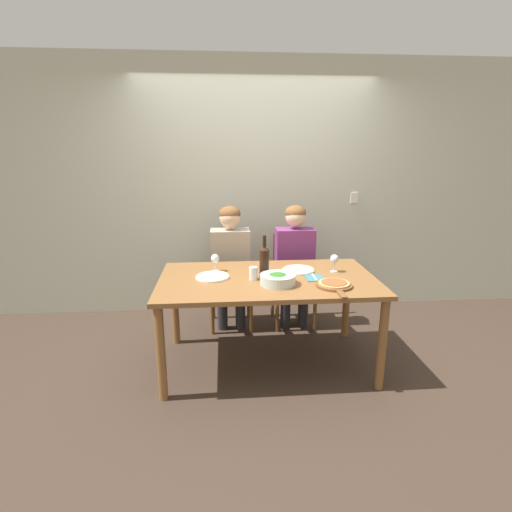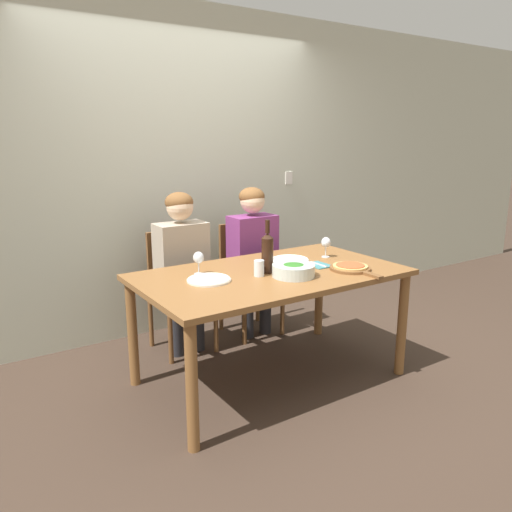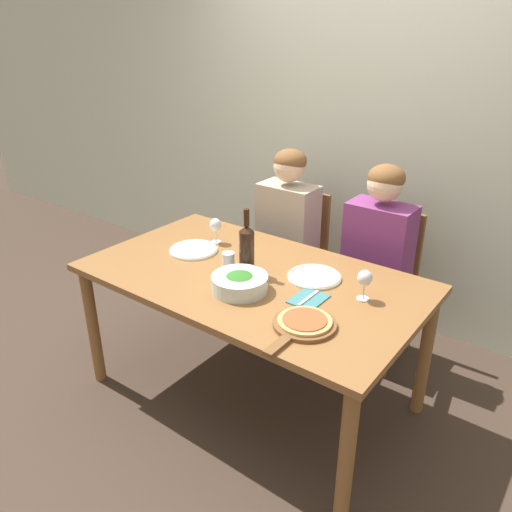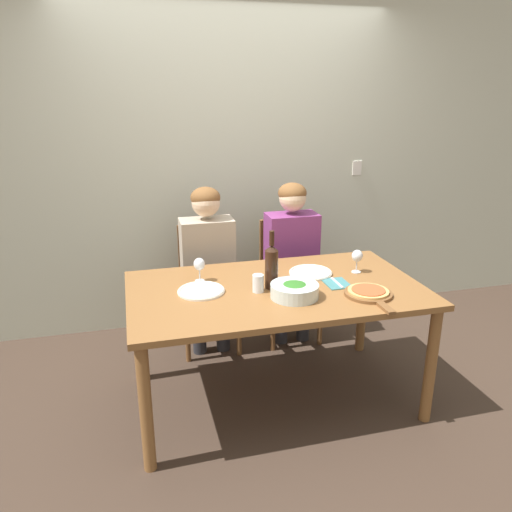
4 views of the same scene
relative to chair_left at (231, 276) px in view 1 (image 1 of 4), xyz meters
name	(u,v)px [view 1 (image 1 of 4)]	position (x,y,z in m)	size (l,w,h in m)	color
ground_plane	(267,363)	(0.29, -0.86, -0.51)	(40.00, 40.00, 0.00)	#3D2D23
back_wall	(255,189)	(0.29, 0.43, 0.84)	(10.00, 0.06, 2.70)	beige
dining_table	(268,287)	(0.29, -0.86, 0.18)	(1.74, 1.00, 0.77)	brown
chair_left	(231,276)	(0.00, 0.00, 0.00)	(0.42, 0.42, 0.92)	brown
chair_right	(292,275)	(0.64, 0.00, 0.00)	(0.42, 0.42, 0.92)	brown
person_woman	(230,256)	(0.00, -0.11, 0.25)	(0.47, 0.51, 1.24)	#28282D
person_man	(295,255)	(0.64, -0.11, 0.25)	(0.47, 0.51, 1.24)	#28282D
wine_bottle	(264,261)	(0.26, -0.86, 0.40)	(0.08, 0.08, 0.35)	black
broccoli_bowl	(278,279)	(0.34, -1.03, 0.30)	(0.28, 0.28, 0.09)	silver
dinner_plate_left	(213,277)	(-0.16, -0.82, 0.27)	(0.27, 0.27, 0.02)	silver
dinner_plate_right	(298,270)	(0.57, -0.70, 0.27)	(0.27, 0.27, 0.02)	silver
pizza_on_board	(334,285)	(0.76, -1.12, 0.28)	(0.27, 0.41, 0.04)	brown
wine_glass_left	(215,259)	(-0.14, -0.65, 0.37)	(0.07, 0.07, 0.15)	silver
wine_glass_right	(334,260)	(0.86, -0.75, 0.37)	(0.07, 0.07, 0.15)	silver
water_tumbler	(253,273)	(0.17, -0.90, 0.31)	(0.07, 0.07, 0.10)	silver
fork_on_napkin	(314,278)	(0.66, -0.90, 0.27)	(0.14, 0.18, 0.01)	#387075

